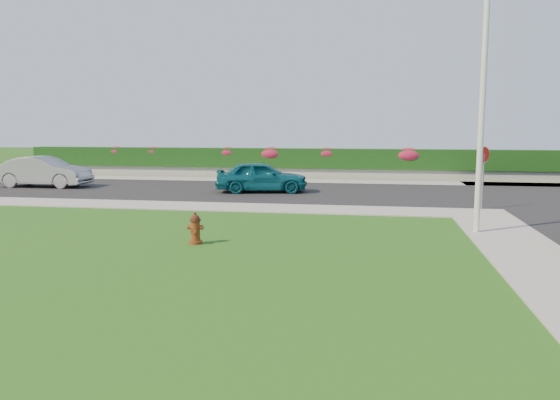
% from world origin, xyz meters
% --- Properties ---
extents(ground, '(120.00, 120.00, 0.00)m').
position_xyz_m(ground, '(0.00, 0.00, 0.00)').
color(ground, black).
rests_on(ground, ground).
extents(street_far, '(26.00, 8.00, 0.04)m').
position_xyz_m(street_far, '(-5.00, 14.00, 0.02)').
color(street_far, black).
rests_on(street_far, ground).
extents(sidewalk_far, '(24.00, 2.00, 0.04)m').
position_xyz_m(sidewalk_far, '(-6.00, 9.00, 0.02)').
color(sidewalk_far, gray).
rests_on(sidewalk_far, ground).
extents(curb_corner, '(2.00, 2.00, 0.04)m').
position_xyz_m(curb_corner, '(7.00, 9.00, 0.02)').
color(curb_corner, gray).
rests_on(curb_corner, ground).
extents(sidewalk_beyond, '(34.00, 2.00, 0.04)m').
position_xyz_m(sidewalk_beyond, '(-1.00, 19.00, 0.02)').
color(sidewalk_beyond, gray).
rests_on(sidewalk_beyond, ground).
extents(retaining_wall, '(34.00, 0.40, 0.60)m').
position_xyz_m(retaining_wall, '(-1.00, 20.50, 0.30)').
color(retaining_wall, gray).
rests_on(retaining_wall, ground).
extents(hedge, '(32.00, 0.90, 1.10)m').
position_xyz_m(hedge, '(-1.00, 20.60, 1.15)').
color(hedge, black).
rests_on(hedge, retaining_wall).
extents(fire_hydrant, '(0.41, 0.39, 0.80)m').
position_xyz_m(fire_hydrant, '(-0.95, 2.85, 0.38)').
color(fire_hydrant, '#531F0D').
rests_on(fire_hydrant, ground).
extents(sedan_teal, '(4.29, 2.38, 1.38)m').
position_xyz_m(sedan_teal, '(-1.45, 13.55, 0.73)').
color(sedan_teal, '#0C5260').
rests_on(sedan_teal, street_far).
extents(sedan_silver, '(4.45, 1.60, 1.46)m').
position_xyz_m(sedan_silver, '(-12.25, 13.86, 0.77)').
color(sedan_silver, '#95969C').
rests_on(sedan_silver, street_far).
extents(utility_pole, '(0.16, 0.16, 6.60)m').
position_xyz_m(utility_pole, '(6.29, 5.49, 3.30)').
color(utility_pole, silver).
rests_on(utility_pole, ground).
extents(stop_sign, '(0.47, 0.43, 2.27)m').
position_xyz_m(stop_sign, '(7.25, 9.92, 1.66)').
color(stop_sign, slate).
rests_on(stop_sign, ground).
extents(flower_clump_a, '(1.16, 0.75, 0.58)m').
position_xyz_m(flower_clump_a, '(-11.74, 20.50, 1.47)').
color(flower_clump_a, '#A61C2F').
rests_on(flower_clump_a, hedge).
extents(flower_clump_b, '(1.14, 0.74, 0.57)m').
position_xyz_m(flower_clump_b, '(-9.42, 20.50, 1.47)').
color(flower_clump_b, '#A61C2F').
rests_on(flower_clump_b, hedge).
extents(flower_clump_c, '(1.24, 0.79, 0.62)m').
position_xyz_m(flower_clump_c, '(-4.86, 20.50, 1.45)').
color(flower_clump_c, '#A61C2F').
rests_on(flower_clump_c, hedge).
extents(flower_clump_d, '(1.47, 0.95, 0.74)m').
position_xyz_m(flower_clump_d, '(-2.34, 20.50, 1.41)').
color(flower_clump_d, '#A61C2F').
rests_on(flower_clump_d, hedge).
extents(flower_clump_e, '(1.27, 0.82, 0.64)m').
position_xyz_m(flower_clump_e, '(0.87, 20.50, 1.45)').
color(flower_clump_e, '#A61C2F').
rests_on(flower_clump_e, hedge).
extents(flower_clump_f, '(1.56, 1.00, 0.78)m').
position_xyz_m(flower_clump_f, '(5.30, 20.50, 1.39)').
color(flower_clump_f, '#A61C2F').
rests_on(flower_clump_f, hedge).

